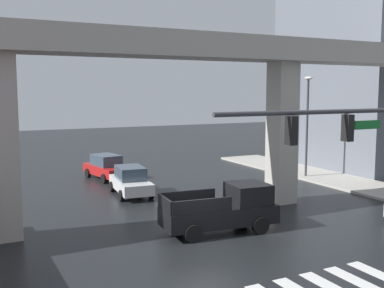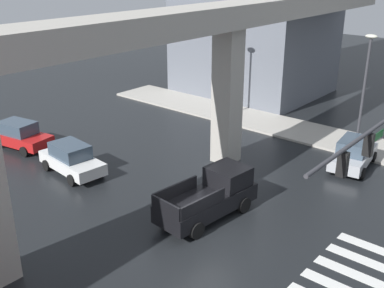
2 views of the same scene
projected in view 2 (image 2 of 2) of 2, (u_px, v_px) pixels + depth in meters
The scene contains 9 objects.
ground_plane at pixel (205, 237), 20.10m from camera, with size 120.00×120.00×0.00m, color black.
elevated_overpass at pixel (130, 46), 19.77m from camera, with size 50.32×2.45×9.01m.
sidewalk_east at pixel (316, 135), 31.56m from camera, with size 4.00×36.00×0.15m, color #ADA89E.
pickup_truck at pixel (211, 196), 21.48m from camera, with size 5.25×2.44×2.08m.
sedan_red at pixel (19, 135), 29.30m from camera, with size 2.50×4.54×1.72m.
sedan_silver at pixel (354, 153), 26.56m from camera, with size 4.50×2.39×1.72m.
sedan_white at pixel (72, 159), 25.80m from camera, with size 2.26×4.44×1.72m.
street_lamp_near_corner at pixel (365, 81), 27.11m from camera, with size 0.44×0.70×7.24m.
street_lamp_mid_block at pixel (221, 58), 33.41m from camera, with size 0.44×0.70×7.24m.
Camera 2 is at (-13.50, -10.64, 11.17)m, focal length 43.54 mm.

